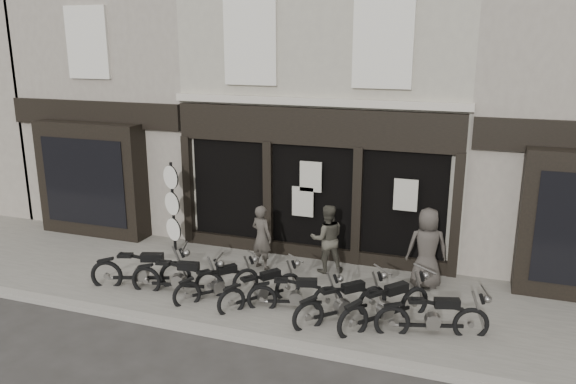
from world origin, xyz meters
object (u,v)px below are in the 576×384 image
(motorcycle_5, at_px, (342,306))
(motorcycle_6, at_px, (386,309))
(motorcycle_1, at_px, (179,280))
(man_centre, at_px, (327,239))
(man_right, at_px, (427,248))
(motorcycle_3, at_px, (261,291))
(motorcycle_2, at_px, (218,285))
(motorcycle_7, at_px, (433,320))
(man_left, at_px, (262,237))
(motorcycle_4, at_px, (296,297))
(advert_sign_post, at_px, (173,211))
(motorcycle_0, at_px, (142,273))

(motorcycle_5, xyz_separation_m, motorcycle_6, (0.84, 0.11, 0.02))
(motorcycle_1, xyz_separation_m, man_centre, (2.71, 2.22, 0.54))
(motorcycle_1, bearing_deg, man_centre, 29.45)
(motorcycle_1, xyz_separation_m, man_right, (5.02, 2.12, 0.62))
(motorcycle_3, xyz_separation_m, man_right, (3.13, 2.00, 0.65))
(motorcycle_3, relative_size, man_right, 0.94)
(motorcycle_2, xyz_separation_m, man_centre, (1.82, 2.11, 0.57))
(motorcycle_3, bearing_deg, motorcycle_7, -54.68)
(motorcycle_2, bearing_deg, man_left, 31.73)
(motorcycle_4, height_order, advert_sign_post, advert_sign_post)
(motorcycle_1, bearing_deg, motorcycle_4, -7.01)
(man_left, distance_m, man_right, 3.85)
(motorcycle_0, distance_m, motorcycle_4, 3.60)
(motorcycle_2, xyz_separation_m, advert_sign_post, (-2.33, 2.13, 0.83))
(motorcycle_2, height_order, man_left, man_left)
(motorcycle_1, height_order, man_centre, man_centre)
(motorcycle_1, distance_m, motorcycle_4, 2.65)
(motorcycle_0, bearing_deg, advert_sign_post, 83.72)
(motorcycle_2, xyz_separation_m, motorcycle_7, (4.50, -0.10, 0.03))
(motorcycle_0, xyz_separation_m, man_left, (2.13, 1.87, 0.47))
(man_centre, xyz_separation_m, advert_sign_post, (-4.14, 0.01, 0.26))
(motorcycle_4, bearing_deg, motorcycle_7, -19.63)
(motorcycle_1, bearing_deg, motorcycle_2, -3.25)
(motorcycle_3, relative_size, man_left, 1.09)
(motorcycle_2, relative_size, man_centre, 0.99)
(motorcycle_1, bearing_deg, motorcycle_7, -9.81)
(motorcycle_6, distance_m, man_left, 3.80)
(motorcycle_5, bearing_deg, motorcycle_2, 132.11)
(man_right, bearing_deg, advert_sign_post, -16.60)
(man_right, bearing_deg, motorcycle_1, 7.27)
(motorcycle_3, bearing_deg, motorcycle_0, 129.34)
(motorcycle_2, distance_m, advert_sign_post, 3.26)
(motorcycle_0, relative_size, motorcycle_7, 1.05)
(motorcycle_5, xyz_separation_m, motorcycle_7, (1.74, -0.00, -0.00))
(motorcycle_2, distance_m, man_centre, 2.84)
(motorcycle_0, distance_m, advert_sign_post, 2.38)
(motorcycle_0, bearing_deg, motorcycle_3, -16.74)
(motorcycle_0, relative_size, motorcycle_6, 1.16)
(man_centre, bearing_deg, motorcycle_1, 14.71)
(motorcycle_2, relative_size, motorcycle_6, 0.87)
(man_right, bearing_deg, motorcycle_2, 10.44)
(motorcycle_1, xyz_separation_m, man_left, (1.18, 1.90, 0.50))
(man_right, relative_size, advert_sign_post, 0.74)
(motorcycle_6, bearing_deg, man_left, 101.09)
(motorcycle_5, distance_m, man_left, 3.16)
(motorcycle_7, distance_m, man_right, 2.24)
(motorcycle_2, bearing_deg, motorcycle_5, -51.37)
(motorcycle_1, height_order, motorcycle_7, motorcycle_7)
(motorcycle_2, distance_m, motorcycle_5, 2.77)
(motorcycle_6, height_order, man_centre, man_centre)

